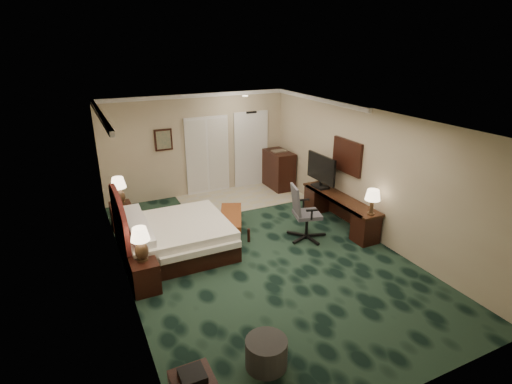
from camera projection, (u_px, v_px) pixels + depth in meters
name	position (u px, v px, depth m)	size (l,w,h in m)	color
floor	(259.00, 254.00, 7.91)	(5.00, 7.50, 0.00)	black
ceiling	(260.00, 118.00, 6.95)	(5.00, 7.50, 0.00)	white
wall_back	(198.00, 145.00, 10.59)	(5.00, 0.00, 2.70)	tan
wall_front	(413.00, 302.00, 4.27)	(5.00, 0.00, 2.70)	tan
wall_left	(120.00, 214.00, 6.42)	(0.00, 7.50, 2.70)	tan
wall_right	(365.00, 172.00, 8.44)	(0.00, 7.50, 2.70)	tan
crown_molding	(260.00, 121.00, 6.96)	(5.00, 7.50, 0.10)	white
tile_patch	(242.00, 198.00, 10.72)	(3.20, 1.70, 0.01)	beige
headboard	(120.00, 225.00, 7.52)	(0.12, 2.00, 1.40)	#481B14
entry_door	(251.00, 150.00, 11.30)	(1.02, 0.06, 2.18)	white
closet_doors	(207.00, 155.00, 10.76)	(1.20, 0.06, 2.10)	beige
wall_art	(163.00, 140.00, 10.10)	(0.45, 0.06, 0.55)	#455F50
wall_mirror	(347.00, 156.00, 8.86)	(0.05, 0.95, 0.75)	white
bed	(178.00, 238.00, 7.89)	(1.97, 1.82, 0.62)	white
nightstand_near	(145.00, 276.00, 6.69)	(0.44, 0.50, 0.55)	black
nightstand_far	(122.00, 216.00, 8.95)	(0.45, 0.52, 0.56)	black
lamp_near	(141.00, 244.00, 6.54)	(0.32, 0.32, 0.59)	black
lamp_far	(119.00, 191.00, 8.74)	(0.33, 0.33, 0.62)	black
bed_bench	(231.00, 224.00, 8.71)	(0.45, 1.30, 0.44)	brown
ottoman	(266.00, 353.00, 5.15)	(0.55, 0.55, 0.39)	#303030
desk	(339.00, 211.00, 9.06)	(0.50, 2.32, 0.67)	black
tv	(321.00, 171.00, 9.40)	(0.09, 1.03, 0.80)	black
desk_lamp	(372.00, 202.00, 7.98)	(0.31, 0.31, 0.54)	black
desk_chair	(307.00, 212.00, 8.35)	(0.70, 0.66, 1.20)	#444448
minibar	(279.00, 170.00, 11.29)	(0.56, 1.00, 1.06)	black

